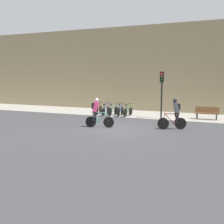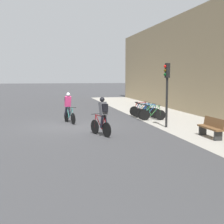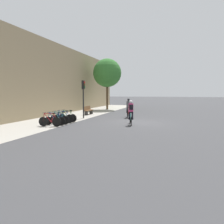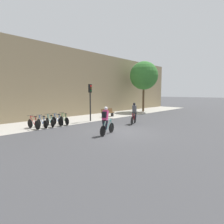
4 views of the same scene
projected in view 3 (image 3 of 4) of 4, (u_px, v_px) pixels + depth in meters
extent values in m
plane|color=#3D3D3F|center=(135.00, 123.00, 16.85)|extent=(200.00, 200.00, 0.00)
cube|color=#A39E93|center=(58.00, 119.00, 18.81)|extent=(44.00, 4.50, 0.01)
cube|color=#9E8966|center=(31.00, 77.00, 19.21)|extent=(44.00, 0.60, 7.43)
cylinder|color=black|center=(130.00, 119.00, 16.35)|extent=(0.63, 0.21, 0.65)
cylinder|color=black|center=(131.00, 121.00, 15.26)|extent=(0.63, 0.21, 0.65)
cylinder|color=teal|center=(130.00, 116.00, 15.95)|extent=(0.58, 0.20, 0.62)
cylinder|color=teal|center=(131.00, 117.00, 15.55)|extent=(0.28, 0.12, 0.58)
cylinder|color=teal|center=(131.00, 112.00, 15.81)|extent=(0.79, 0.26, 0.07)
cylinder|color=teal|center=(131.00, 121.00, 15.48)|extent=(0.43, 0.15, 0.05)
cylinder|color=teal|center=(131.00, 117.00, 15.34)|extent=(0.23, 0.09, 0.56)
cylinder|color=teal|center=(130.00, 115.00, 16.28)|extent=(0.13, 0.07, 0.59)
cylinder|color=black|center=(130.00, 111.00, 16.21)|extent=(0.15, 0.45, 0.03)
cube|color=black|center=(131.00, 112.00, 15.41)|extent=(0.21, 0.13, 0.06)
cube|color=#DB3875|center=(131.00, 108.00, 15.48)|extent=(0.40, 0.40, 0.63)
sphere|color=silver|center=(131.00, 102.00, 15.52)|extent=(0.27, 0.27, 0.22)
cylinder|color=black|center=(133.00, 116.00, 15.48)|extent=(0.29, 0.18, 0.56)
cylinder|color=black|center=(129.00, 116.00, 15.48)|extent=(0.26, 0.17, 0.56)
cube|color=black|center=(131.00, 107.00, 15.33)|extent=(0.21, 0.29, 0.36)
cylinder|color=black|center=(130.00, 115.00, 19.54)|extent=(0.64, 0.29, 0.68)
cylinder|color=black|center=(128.00, 114.00, 20.54)|extent=(0.64, 0.29, 0.68)
cylinder|color=maroon|center=(129.00, 111.00, 19.86)|extent=(0.53, 0.25, 0.62)
cylinder|color=maroon|center=(128.00, 111.00, 20.23)|extent=(0.25, 0.14, 0.58)
cylinder|color=maroon|center=(129.00, 108.00, 19.94)|extent=(0.70, 0.32, 0.07)
cylinder|color=maroon|center=(128.00, 114.00, 20.34)|extent=(0.39, 0.18, 0.05)
cylinder|color=maroon|center=(128.00, 111.00, 20.43)|extent=(0.21, 0.11, 0.56)
cylinder|color=maroon|center=(130.00, 111.00, 19.56)|extent=(0.12, 0.08, 0.58)
cylinder|color=black|center=(130.00, 108.00, 19.57)|extent=(0.20, 0.44, 0.03)
cube|color=black|center=(128.00, 107.00, 20.31)|extent=(0.22, 0.15, 0.06)
cube|color=#4C4C51|center=(128.00, 104.00, 20.18)|extent=(0.42, 0.42, 0.63)
sphere|color=black|center=(128.00, 100.00, 20.06)|extent=(0.29, 0.29, 0.22)
cylinder|color=black|center=(127.00, 110.00, 20.27)|extent=(0.30, 0.21, 0.56)
cylinder|color=black|center=(129.00, 110.00, 20.29)|extent=(0.26, 0.19, 0.56)
cube|color=black|center=(128.00, 103.00, 20.31)|extent=(0.23, 0.29, 0.36)
cylinder|color=black|center=(43.00, 122.00, 14.96)|extent=(0.13, 0.65, 0.65)
cylinder|color=black|center=(57.00, 122.00, 14.81)|extent=(0.13, 0.65, 0.65)
cylinder|color=maroon|center=(48.00, 118.00, 14.88)|extent=(0.12, 0.53, 0.62)
cylinder|color=maroon|center=(53.00, 118.00, 14.83)|extent=(0.08, 0.25, 0.58)
cylinder|color=maroon|center=(49.00, 114.00, 14.84)|extent=(0.14, 0.71, 0.07)
cylinder|color=maroon|center=(54.00, 122.00, 14.84)|extent=(0.09, 0.39, 0.05)
cylinder|color=maroon|center=(55.00, 118.00, 14.80)|extent=(0.06, 0.21, 0.56)
cylinder|color=maroon|center=(44.00, 117.00, 14.92)|extent=(0.05, 0.12, 0.58)
cylinder|color=black|center=(44.00, 113.00, 14.89)|extent=(0.46, 0.09, 0.03)
cube|color=black|center=(54.00, 113.00, 14.78)|extent=(0.11, 0.21, 0.06)
cylinder|color=black|center=(48.00, 121.00, 15.61)|extent=(0.06, 0.60, 0.60)
cylinder|color=black|center=(62.00, 121.00, 15.34)|extent=(0.06, 0.60, 0.60)
cylinder|color=#1E478C|center=(53.00, 117.00, 15.50)|extent=(0.06, 0.57, 0.62)
cylinder|color=#1E478C|center=(58.00, 117.00, 15.40)|extent=(0.05, 0.27, 0.58)
cylinder|color=#1E478C|center=(54.00, 113.00, 15.44)|extent=(0.07, 0.78, 0.07)
cylinder|color=#1E478C|center=(59.00, 121.00, 15.40)|extent=(0.05, 0.42, 0.05)
cylinder|color=#1E478C|center=(60.00, 117.00, 15.34)|extent=(0.04, 0.22, 0.56)
cylinder|color=#1E478C|center=(49.00, 117.00, 15.58)|extent=(0.04, 0.12, 0.59)
cylinder|color=black|center=(49.00, 112.00, 15.54)|extent=(0.46, 0.04, 0.03)
cube|color=black|center=(59.00, 113.00, 15.34)|extent=(0.09, 0.20, 0.06)
cylinder|color=black|center=(54.00, 119.00, 16.27)|extent=(0.10, 0.63, 0.63)
cylinder|color=black|center=(65.00, 120.00, 15.87)|extent=(0.10, 0.63, 0.63)
cylinder|color=teal|center=(57.00, 116.00, 16.11)|extent=(0.10, 0.58, 0.62)
cylinder|color=teal|center=(62.00, 116.00, 15.96)|extent=(0.07, 0.27, 0.58)
cylinder|color=teal|center=(59.00, 112.00, 16.04)|extent=(0.12, 0.78, 0.07)
cylinder|color=teal|center=(63.00, 120.00, 15.95)|extent=(0.07, 0.42, 0.05)
cylinder|color=teal|center=(64.00, 116.00, 15.88)|extent=(0.05, 0.22, 0.56)
cylinder|color=teal|center=(54.00, 116.00, 16.23)|extent=(0.05, 0.12, 0.59)
cylinder|color=black|center=(54.00, 111.00, 16.18)|extent=(0.46, 0.07, 0.03)
cube|color=black|center=(63.00, 112.00, 15.89)|extent=(0.10, 0.21, 0.06)
cylinder|color=black|center=(58.00, 118.00, 16.76)|extent=(0.09, 0.66, 0.66)
cylinder|color=black|center=(70.00, 119.00, 16.56)|extent=(0.09, 0.66, 0.66)
cylinder|color=#1E478C|center=(62.00, 115.00, 16.67)|extent=(0.08, 0.53, 0.62)
cylinder|color=#1E478C|center=(66.00, 115.00, 16.59)|extent=(0.06, 0.25, 0.58)
cylinder|color=#1E478C|center=(63.00, 111.00, 16.62)|extent=(0.10, 0.71, 0.07)
cylinder|color=#1E478C|center=(67.00, 119.00, 16.60)|extent=(0.06, 0.38, 0.05)
cylinder|color=#1E478C|center=(68.00, 115.00, 16.55)|extent=(0.05, 0.20, 0.56)
cylinder|color=#1E478C|center=(58.00, 115.00, 16.73)|extent=(0.04, 0.11, 0.58)
cylinder|color=black|center=(59.00, 110.00, 16.69)|extent=(0.46, 0.06, 0.03)
cube|color=black|center=(67.00, 111.00, 16.54)|extent=(0.10, 0.21, 0.06)
cylinder|color=black|center=(62.00, 118.00, 17.44)|extent=(0.09, 0.64, 0.64)
cylinder|color=black|center=(73.00, 118.00, 17.07)|extent=(0.09, 0.64, 0.64)
cylinder|color=#2D6B33|center=(66.00, 114.00, 17.29)|extent=(0.09, 0.55, 0.62)
cylinder|color=#2D6B33|center=(70.00, 115.00, 17.15)|extent=(0.06, 0.26, 0.58)
cylinder|color=#2D6B33|center=(67.00, 111.00, 17.22)|extent=(0.10, 0.74, 0.07)
cylinder|color=#2D6B33|center=(71.00, 118.00, 17.14)|extent=(0.07, 0.40, 0.05)
cylinder|color=#2D6B33|center=(72.00, 115.00, 17.08)|extent=(0.05, 0.21, 0.56)
cylinder|color=#2D6B33|center=(63.00, 114.00, 17.40)|extent=(0.05, 0.12, 0.58)
cylinder|color=black|center=(63.00, 110.00, 17.35)|extent=(0.46, 0.07, 0.03)
cube|color=black|center=(71.00, 111.00, 17.08)|extent=(0.10, 0.21, 0.06)
cylinder|color=black|center=(83.00, 99.00, 19.58)|extent=(0.12, 0.12, 3.38)
cube|color=black|center=(83.00, 85.00, 19.46)|extent=(0.26, 0.20, 0.76)
sphere|color=red|center=(84.00, 82.00, 19.41)|extent=(0.15, 0.15, 0.15)
sphere|color=#4C380A|center=(84.00, 85.00, 19.43)|extent=(0.15, 0.15, 0.15)
sphere|color=#0C4719|center=(84.00, 87.00, 19.44)|extent=(0.15, 0.15, 0.15)
cube|color=brown|center=(89.00, 110.00, 22.86)|extent=(1.64, 0.40, 0.08)
cube|color=brown|center=(87.00, 108.00, 22.89)|extent=(1.64, 0.12, 0.40)
cube|color=#2D2D2D|center=(86.00, 113.00, 22.25)|extent=(0.08, 0.36, 0.45)
cube|color=#2D2D2D|center=(91.00, 112.00, 23.50)|extent=(0.08, 0.36, 0.45)
cylinder|color=#4C3823|center=(107.00, 96.00, 29.70)|extent=(0.28, 0.28, 3.70)
sphere|color=#33702D|center=(107.00, 73.00, 29.43)|extent=(3.82, 3.82, 3.82)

